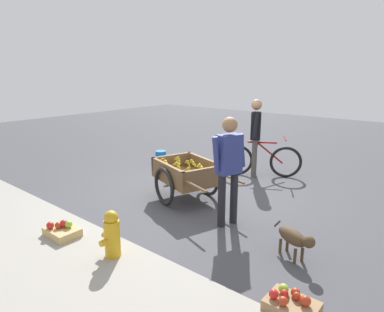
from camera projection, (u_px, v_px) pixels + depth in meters
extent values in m
plane|color=#47474C|center=(195.00, 195.00, 6.05)|extent=(24.00, 24.00, 0.00)
cube|color=#9E998E|center=(10.00, 272.00, 3.64)|extent=(12.00, 2.40, 0.12)
cube|color=brown|center=(187.00, 177.00, 5.77)|extent=(1.30, 1.11, 0.10)
cube|color=brown|center=(172.00, 161.00, 6.15)|extent=(0.31, 0.78, 0.24)
cube|color=brown|center=(204.00, 176.00, 5.30)|extent=(0.31, 0.78, 0.24)
cube|color=brown|center=(167.00, 171.00, 5.53)|extent=(1.06, 0.41, 0.24)
cube|color=brown|center=(205.00, 165.00, 5.91)|extent=(1.06, 0.41, 0.24)
torus|color=black|center=(164.00, 186.00, 5.56)|extent=(0.63, 0.26, 0.64)
torus|color=black|center=(208.00, 178.00, 6.01)|extent=(0.63, 0.26, 0.64)
cylinder|color=#9E9EA8|center=(187.00, 182.00, 5.79)|extent=(0.32, 0.85, 0.04)
cylinder|color=brown|center=(196.00, 186.00, 4.88)|extent=(0.53, 0.21, 0.04)
cylinder|color=brown|center=(233.00, 179.00, 5.22)|extent=(0.53, 0.21, 0.04)
cylinder|color=#9E9EA8|center=(174.00, 182.00, 6.21)|extent=(0.04, 0.04, 0.35)
ellipsoid|color=gold|center=(193.00, 163.00, 5.79)|extent=(0.17, 0.06, 0.16)
ellipsoid|color=gold|center=(193.00, 163.00, 5.80)|extent=(0.17, 0.15, 0.08)
ellipsoid|color=gold|center=(192.00, 162.00, 5.80)|extent=(0.19, 0.12, 0.08)
ellipsoid|color=gold|center=(191.00, 161.00, 5.81)|extent=(0.17, 0.14, 0.13)
ellipsoid|color=gold|center=(176.00, 171.00, 5.55)|extent=(0.18, 0.06, 0.14)
ellipsoid|color=gold|center=(175.00, 171.00, 5.57)|extent=(0.18, 0.06, 0.05)
ellipsoid|color=gold|center=(174.00, 170.00, 5.58)|extent=(0.18, 0.10, 0.14)
ellipsoid|color=gold|center=(188.00, 164.00, 6.13)|extent=(0.18, 0.11, 0.14)
ellipsoid|color=gold|center=(187.00, 163.00, 6.15)|extent=(0.18, 0.14, 0.05)
ellipsoid|color=gold|center=(187.00, 162.00, 6.16)|extent=(0.18, 0.10, 0.13)
ellipsoid|color=gold|center=(205.00, 176.00, 5.53)|extent=(0.17, 0.06, 0.16)
ellipsoid|color=gold|center=(204.00, 175.00, 5.54)|extent=(0.17, 0.15, 0.08)
ellipsoid|color=gold|center=(203.00, 174.00, 5.54)|extent=(0.19, 0.07, 0.08)
ellipsoid|color=gold|center=(202.00, 174.00, 5.55)|extent=(0.18, 0.05, 0.14)
ellipsoid|color=gold|center=(194.00, 175.00, 5.57)|extent=(0.18, 0.08, 0.14)
ellipsoid|color=gold|center=(193.00, 174.00, 5.57)|extent=(0.19, 0.07, 0.10)
ellipsoid|color=gold|center=(193.00, 173.00, 5.58)|extent=(0.18, 0.06, 0.05)
ellipsoid|color=gold|center=(192.00, 173.00, 5.58)|extent=(0.19, 0.06, 0.09)
ellipsoid|color=gold|center=(191.00, 172.00, 5.58)|extent=(0.18, 0.09, 0.14)
ellipsoid|color=gold|center=(201.00, 167.00, 5.63)|extent=(0.17, 0.11, 0.16)
ellipsoid|color=gold|center=(200.00, 166.00, 5.65)|extent=(0.18, 0.10, 0.04)
ellipsoid|color=gold|center=(199.00, 166.00, 5.66)|extent=(0.18, 0.11, 0.14)
ellipsoid|color=gold|center=(189.00, 171.00, 5.45)|extent=(0.17, 0.13, 0.14)
ellipsoid|color=gold|center=(188.00, 170.00, 5.46)|extent=(0.17, 0.14, 0.05)
ellipsoid|color=gold|center=(187.00, 169.00, 5.47)|extent=(0.18, 0.07, 0.14)
ellipsoid|color=gold|center=(167.00, 164.00, 5.96)|extent=(0.17, 0.10, 0.15)
ellipsoid|color=gold|center=(166.00, 163.00, 5.98)|extent=(0.18, 0.14, 0.05)
ellipsoid|color=gold|center=(165.00, 162.00, 5.99)|extent=(0.18, 0.12, 0.14)
ellipsoid|color=gold|center=(178.00, 166.00, 5.67)|extent=(0.17, 0.09, 0.15)
ellipsoid|color=gold|center=(177.00, 165.00, 5.68)|extent=(0.18, 0.13, 0.09)
ellipsoid|color=gold|center=(177.00, 164.00, 5.69)|extent=(0.19, 0.05, 0.09)
ellipsoid|color=gold|center=(176.00, 164.00, 5.69)|extent=(0.18, 0.12, 0.13)
ellipsoid|color=gold|center=(210.00, 172.00, 5.58)|extent=(0.18, 0.09, 0.14)
ellipsoid|color=gold|center=(209.00, 171.00, 5.59)|extent=(0.18, 0.13, 0.05)
ellipsoid|color=gold|center=(208.00, 171.00, 5.61)|extent=(0.17, 0.11, 0.15)
ellipsoid|color=gold|center=(206.00, 172.00, 5.51)|extent=(0.18, 0.11, 0.14)
ellipsoid|color=gold|center=(205.00, 172.00, 5.52)|extent=(0.17, 0.15, 0.09)
ellipsoid|color=gold|center=(204.00, 171.00, 5.53)|extent=(0.19, 0.05, 0.08)
ellipsoid|color=gold|center=(203.00, 170.00, 5.53)|extent=(0.17, 0.11, 0.15)
ellipsoid|color=gold|center=(178.00, 161.00, 6.03)|extent=(0.17, 0.13, 0.13)
ellipsoid|color=gold|center=(178.00, 160.00, 6.04)|extent=(0.19, 0.08, 0.08)
ellipsoid|color=gold|center=(177.00, 159.00, 6.05)|extent=(0.19, 0.06, 0.08)
ellipsoid|color=gold|center=(176.00, 159.00, 6.05)|extent=(0.18, 0.05, 0.15)
ellipsoid|color=gold|center=(164.00, 162.00, 5.93)|extent=(0.18, 0.09, 0.15)
ellipsoid|color=gold|center=(163.00, 161.00, 5.94)|extent=(0.18, 0.06, 0.05)
ellipsoid|color=gold|center=(162.00, 160.00, 5.95)|extent=(0.18, 0.09, 0.13)
cylinder|color=black|center=(222.00, 201.00, 4.76)|extent=(0.11, 0.11, 0.78)
cylinder|color=black|center=(234.00, 198.00, 4.88)|extent=(0.11, 0.11, 0.78)
cube|color=navy|center=(229.00, 154.00, 4.66)|extent=(0.30, 0.39, 0.55)
sphere|color=#9E704C|center=(230.00, 125.00, 4.55)|extent=(0.21, 0.21, 0.21)
cylinder|color=navy|center=(216.00, 154.00, 4.54)|extent=(0.08, 0.15, 0.50)
cylinder|color=navy|center=(241.00, 150.00, 4.76)|extent=(0.08, 0.17, 0.50)
torus|color=black|center=(286.00, 162.00, 7.00)|extent=(0.60, 0.38, 0.66)
torus|color=black|center=(237.00, 160.00, 7.17)|extent=(0.60, 0.38, 0.66)
cylinder|color=maroon|center=(262.00, 142.00, 6.98)|extent=(0.54, 0.33, 0.04)
cylinder|color=maroon|center=(256.00, 150.00, 7.05)|extent=(0.11, 0.08, 0.45)
cylinder|color=maroon|center=(270.00, 153.00, 7.01)|extent=(0.48, 0.29, 0.43)
ellipsoid|color=black|center=(256.00, 138.00, 6.98)|extent=(0.20, 0.08, 0.06)
cylinder|color=maroon|center=(285.00, 138.00, 6.88)|extent=(0.25, 0.41, 0.03)
cylinder|color=#4C4742|center=(254.00, 156.00, 7.19)|extent=(0.11, 0.11, 0.80)
cylinder|color=#4C4742|center=(254.00, 159.00, 6.98)|extent=(0.11, 0.11, 0.80)
cube|color=black|center=(256.00, 125.00, 6.92)|extent=(0.34, 0.39, 0.57)
sphere|color=tan|center=(257.00, 105.00, 6.82)|extent=(0.22, 0.22, 0.22)
cylinder|color=black|center=(256.00, 122.00, 7.12)|extent=(0.08, 0.15, 0.52)
cylinder|color=black|center=(256.00, 126.00, 6.70)|extent=(0.08, 0.17, 0.52)
ellipsoid|color=#4C3823|center=(292.00, 236.00, 3.99)|extent=(0.47, 0.36, 0.18)
sphere|color=#4C3823|center=(309.00, 242.00, 3.74)|extent=(0.14, 0.14, 0.14)
cylinder|color=#4C3823|center=(277.00, 224.00, 4.23)|extent=(0.11, 0.07, 0.12)
cylinder|color=#4C3823|center=(302.00, 254.00, 3.94)|extent=(0.04, 0.04, 0.18)
cylinder|color=#4C3823|center=(295.00, 256.00, 3.90)|extent=(0.04, 0.04, 0.18)
cylinder|color=#4C3823|center=(287.00, 244.00, 4.17)|extent=(0.04, 0.04, 0.18)
cylinder|color=#4C3823|center=(280.00, 246.00, 4.13)|extent=(0.04, 0.04, 0.18)
cylinder|color=gold|center=(113.00, 243.00, 3.82)|extent=(0.18, 0.18, 0.55)
sphere|color=gold|center=(111.00, 217.00, 3.74)|extent=(0.16, 0.16, 0.16)
cylinder|color=gold|center=(106.00, 236.00, 3.88)|extent=(0.10, 0.07, 0.07)
cylinder|color=gold|center=(104.00, 242.00, 3.73)|extent=(0.07, 0.10, 0.07)
cylinder|color=#1966B2|center=(161.00, 157.00, 8.20)|extent=(0.26, 0.26, 0.29)
cube|color=tan|center=(63.00, 236.00, 4.33)|extent=(0.44, 0.32, 0.22)
sphere|color=red|center=(64.00, 223.00, 4.33)|extent=(0.10, 0.10, 0.10)
sphere|color=#99BF33|center=(51.00, 225.00, 4.31)|extent=(0.08, 0.08, 0.08)
sphere|color=#99BF33|center=(69.00, 224.00, 4.31)|extent=(0.09, 0.09, 0.09)
sphere|color=#B23319|center=(58.00, 225.00, 4.29)|extent=(0.09, 0.09, 0.09)
sphere|color=red|center=(50.00, 225.00, 4.28)|extent=(0.09, 0.09, 0.09)
cube|color=#99754C|center=(291.00, 312.00, 2.96)|extent=(0.44, 0.32, 0.22)
sphere|color=red|center=(274.00, 294.00, 2.97)|extent=(0.09, 0.09, 0.09)
sphere|color=#B23319|center=(297.00, 296.00, 2.95)|extent=(0.07, 0.07, 0.07)
sphere|color=#B23319|center=(295.00, 292.00, 2.99)|extent=(0.08, 0.08, 0.08)
sphere|color=#B23319|center=(306.00, 301.00, 2.88)|extent=(0.09, 0.09, 0.09)
sphere|color=#B23319|center=(283.00, 301.00, 2.88)|extent=(0.08, 0.08, 0.08)
sphere|color=#99BF33|center=(283.00, 289.00, 3.04)|extent=(0.09, 0.09, 0.09)
sphere|color=red|center=(284.00, 293.00, 2.99)|extent=(0.07, 0.07, 0.07)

